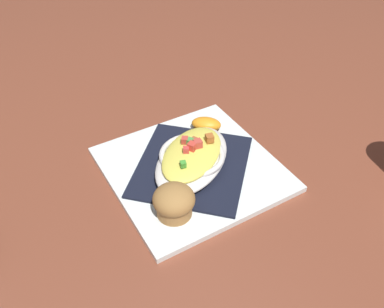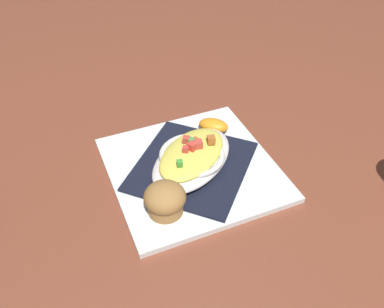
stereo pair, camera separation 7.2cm
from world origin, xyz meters
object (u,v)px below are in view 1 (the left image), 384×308
at_px(square_plate, 192,169).
at_px(muffin, 174,202).
at_px(gratin_dish, 192,157).
at_px(orange_garnish, 206,125).

height_order(square_plate, muffin, muffin).
xyz_separation_m(square_plate, gratin_dish, (0.00, 0.00, 0.03)).
distance_m(square_plate, gratin_dish, 0.03).
bearing_deg(gratin_dish, orange_garnish, 40.12).
relative_size(gratin_dish, muffin, 3.28).
relative_size(square_plate, gratin_dish, 1.31).
distance_m(muffin, orange_garnish, 0.22).
bearing_deg(gratin_dish, square_plate, -162.39).
relative_size(muffin, orange_garnish, 1.01).
height_order(gratin_dish, muffin, gratin_dish).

